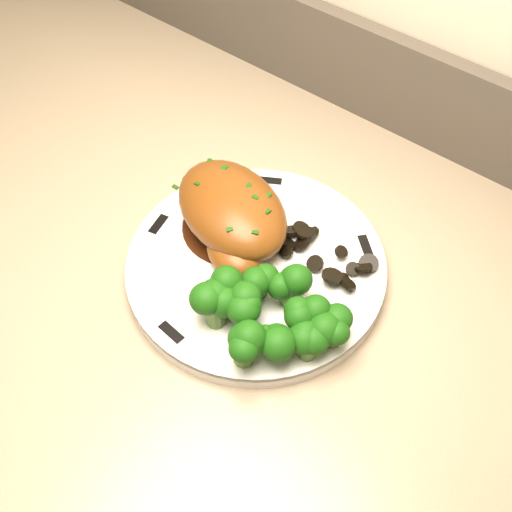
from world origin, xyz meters
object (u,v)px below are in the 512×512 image
Objects in this scene: counter at (62,308)px; broccoli_florets at (270,313)px; plate at (256,267)px; chicken_breast at (232,214)px.

counter is 0.66m from broccoli_florets.
broccoli_florets is (0.47, -0.02, 0.47)m from counter.
broccoli_florets is (0.06, -0.05, 0.03)m from plate.
broccoli_florets reaches higher than plate.
chicken_breast is at bearing 159.00° from plate.
chicken_breast is 0.12m from broccoli_florets.
counter is at bearing 177.69° from broccoli_florets.
plate is 1.57× the size of chicken_breast.
chicken_breast reaches higher than plate.
plate is 0.08m from broccoli_florets.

